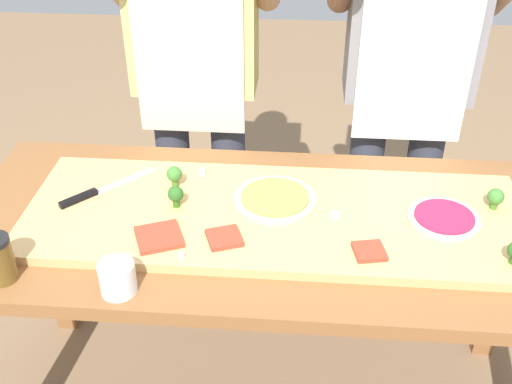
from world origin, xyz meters
TOP-DOWN VIEW (x-y plane):
  - prep_table at (0.00, 0.00)m, footprint 1.68×0.73m
  - cutting_board at (0.02, -0.00)m, footprint 1.34×0.47m
  - chefs_knife at (-0.48, 0.05)m, footprint 0.22×0.23m
  - pizza_whole_beet_magenta at (0.46, 0.00)m, footprint 0.19×0.19m
  - pizza_whole_pesto_green at (0.02, 0.05)m, footprint 0.23×0.23m
  - pizza_slice_far_left at (-0.10, -0.13)m, footprint 0.11×0.11m
  - pizza_slice_center at (0.26, -0.15)m, footprint 0.09×0.09m
  - pizza_slice_near_right at (-0.26, -0.14)m, footprint 0.14×0.14m
  - broccoli_floret_center_right at (0.61, 0.07)m, footprint 0.04×0.04m
  - broccoli_floret_front_right at (-0.25, 0.01)m, footprint 0.04×0.04m
  - broccoli_floret_back_right at (-0.27, 0.10)m, footprint 0.04×0.04m
  - cheese_crumble_a at (0.18, -0.01)m, footprint 0.02×0.02m
  - cheese_crumble_b at (-0.19, -0.20)m, footprint 0.01×0.01m
  - cheese_crumble_d at (-0.20, 0.17)m, footprint 0.02×0.02m
  - flour_cup at (-0.32, -0.30)m, footprint 0.08×0.08m
  - cook_left at (-0.27, 0.54)m, footprint 0.54×0.39m
  - cook_right at (0.41, 0.54)m, footprint 0.54×0.39m

SIDE VIEW (x-z plane):
  - prep_table at x=0.00m, z-range 0.28..1.04m
  - cutting_board at x=0.02m, z-range 0.77..0.79m
  - chefs_knife at x=-0.48m, z-range 0.79..0.81m
  - pizza_slice_far_left at x=-0.10m, z-range 0.79..0.81m
  - pizza_slice_center at x=0.26m, z-range 0.79..0.81m
  - pizza_slice_near_right at x=-0.26m, z-range 0.79..0.81m
  - cheese_crumble_b at x=-0.19m, z-range 0.79..0.81m
  - pizza_whole_beet_magenta at x=0.46m, z-range 0.79..0.81m
  - pizza_whole_pesto_green at x=0.02m, z-range 0.79..0.81m
  - flour_cup at x=-0.32m, z-range 0.76..0.84m
  - cheese_crumble_d at x=-0.20m, z-range 0.79..0.81m
  - cheese_crumble_a at x=0.18m, z-range 0.79..0.81m
  - broccoli_floret_center_right at x=0.61m, z-range 0.80..0.86m
  - broccoli_floret_front_right at x=-0.25m, z-range 0.80..0.86m
  - broccoli_floret_back_right at x=-0.27m, z-range 0.80..0.86m
  - cook_left at x=-0.27m, z-range 0.16..1.83m
  - cook_right at x=0.41m, z-range 0.16..1.83m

